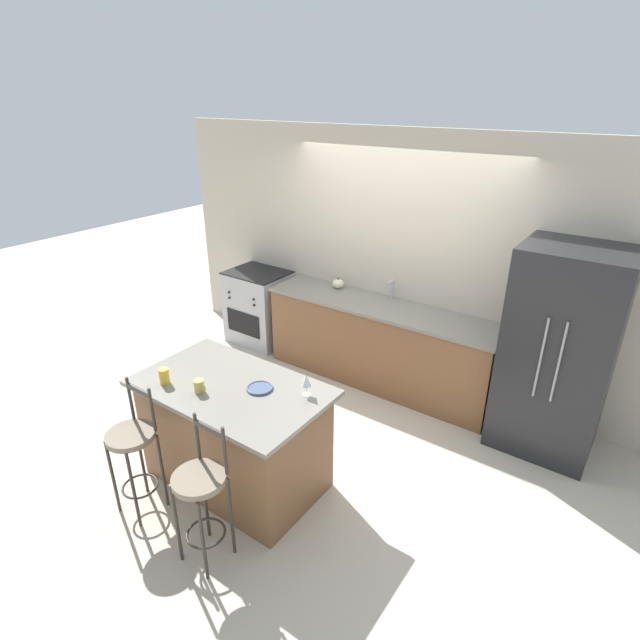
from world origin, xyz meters
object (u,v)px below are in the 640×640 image
(dinner_plate, at_px, (260,388))
(oven_range, at_px, (259,307))
(tumbler_cup, at_px, (164,376))
(pumpkin_decoration, at_px, (338,284))
(coffee_mug, at_px, (199,386))
(bar_stool_far, at_px, (202,492))
(refrigerator, at_px, (558,352))
(wine_glass, at_px, (306,381))
(bar_stool_near, at_px, (134,447))

(dinner_plate, bearing_deg, oven_range, 132.38)
(tumbler_cup, height_order, pumpkin_decoration, pumpkin_decoration)
(oven_range, relative_size, coffee_mug, 8.55)
(bar_stool_far, xyz_separation_m, dinner_plate, (-0.16, 0.78, 0.35))
(oven_range, bearing_deg, pumpkin_decoration, 7.76)
(refrigerator, height_order, dinner_plate, refrigerator)
(oven_range, xyz_separation_m, tumbler_cup, (1.15, -2.35, 0.52))
(bar_stool_far, height_order, tumbler_cup, bar_stool_far)
(refrigerator, bearing_deg, dinner_plate, -132.19)
(refrigerator, bearing_deg, bar_stool_far, -120.38)
(bar_stool_far, height_order, wine_glass, wine_glass)
(bar_stool_near, relative_size, coffee_mug, 9.86)
(oven_range, distance_m, dinner_plate, 2.73)
(oven_range, xyz_separation_m, bar_stool_near, (1.21, -2.75, 0.11))
(coffee_mug, bearing_deg, dinner_plate, 40.60)
(bar_stool_near, height_order, dinner_plate, bar_stool_near)
(bar_stool_near, xyz_separation_m, pumpkin_decoration, (-0.10, 2.90, 0.40))
(coffee_mug, bearing_deg, bar_stool_near, -118.44)
(bar_stool_near, bearing_deg, pumpkin_decoration, 91.97)
(wine_glass, height_order, tumbler_cup, wine_glass)
(bar_stool_near, xyz_separation_m, coffee_mug, (0.25, 0.47, 0.39))
(oven_range, relative_size, wine_glass, 5.55)
(dinner_plate, xyz_separation_m, tumbler_cup, (-0.66, -0.37, 0.05))
(tumbler_cup, bearing_deg, dinner_plate, 28.89)
(dinner_plate, bearing_deg, refrigerator, 47.81)
(refrigerator, distance_m, tumbler_cup, 3.32)
(bar_stool_near, relative_size, tumbler_cup, 8.60)
(bar_stool_far, distance_m, tumbler_cup, 1.00)
(oven_range, relative_size, bar_stool_far, 0.87)
(refrigerator, relative_size, coffee_mug, 17.06)
(oven_range, height_order, tumbler_cup, tumbler_cup)
(bar_stool_far, xyz_separation_m, coffee_mug, (-0.50, 0.49, 0.39))
(bar_stool_near, relative_size, bar_stool_far, 1.00)
(refrigerator, height_order, oven_range, refrigerator)
(bar_stool_near, bearing_deg, wine_glass, 44.11)
(oven_range, xyz_separation_m, coffee_mug, (1.47, -2.28, 0.50))
(refrigerator, relative_size, wine_glass, 11.07)
(dinner_plate, bearing_deg, wine_glass, 23.19)
(refrigerator, bearing_deg, coffee_mug, -133.26)
(dinner_plate, distance_m, coffee_mug, 0.46)
(bar_stool_far, bearing_deg, oven_range, 125.43)
(oven_range, height_order, wine_glass, wine_glass)
(coffee_mug, bearing_deg, oven_range, 122.74)
(coffee_mug, bearing_deg, tumbler_cup, -167.50)
(bar_stool_near, height_order, coffee_mug, bar_stool_near)
(bar_stool_near, distance_m, wine_glass, 1.38)
(refrigerator, distance_m, dinner_plate, 2.59)
(oven_range, distance_m, bar_stool_near, 3.01)
(dinner_plate, bearing_deg, pumpkin_decoration, 108.10)
(bar_stool_near, height_order, wine_glass, wine_glass)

